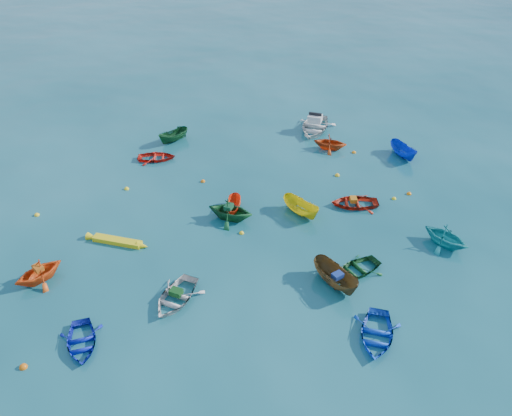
{
  "coord_description": "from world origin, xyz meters",
  "views": [
    {
      "loc": [
        0.79,
        -23.0,
        19.62
      ],
      "look_at": [
        0.0,
        5.0,
        0.4
      ],
      "focal_mm": 35.0,
      "sensor_mm": 36.0,
      "label": 1
    }
  ],
  "objects_px": {
    "kayak_yellow": "(118,243)",
    "dinghy_white_near": "(176,300)",
    "dinghy_blue_sw": "(82,345)",
    "dinghy_blue_se": "(376,338)",
    "motorboat_white": "(314,130)"
  },
  "relations": [
    {
      "from": "motorboat_white",
      "to": "dinghy_white_near",
      "type": "bearing_deg",
      "value": -96.87
    },
    {
      "from": "motorboat_white",
      "to": "kayak_yellow",
      "type": "bearing_deg",
      "value": -113.2
    },
    {
      "from": "dinghy_blue_sw",
      "to": "motorboat_white",
      "type": "height_order",
      "value": "motorboat_white"
    },
    {
      "from": "dinghy_blue_sw",
      "to": "dinghy_blue_se",
      "type": "height_order",
      "value": "dinghy_blue_se"
    },
    {
      "from": "kayak_yellow",
      "to": "dinghy_white_near",
      "type": "bearing_deg",
      "value": -124.28
    },
    {
      "from": "dinghy_white_near",
      "to": "kayak_yellow",
      "type": "xyz_separation_m",
      "value": [
        -4.5,
        4.91,
        0.0
      ]
    },
    {
      "from": "dinghy_blue_sw",
      "to": "dinghy_blue_se",
      "type": "distance_m",
      "value": 14.7
    },
    {
      "from": "dinghy_blue_se",
      "to": "kayak_yellow",
      "type": "height_order",
      "value": "dinghy_blue_se"
    },
    {
      "from": "dinghy_white_near",
      "to": "motorboat_white",
      "type": "bearing_deg",
      "value": 88.88
    },
    {
      "from": "dinghy_blue_sw",
      "to": "kayak_yellow",
      "type": "xyz_separation_m",
      "value": [
        -0.32,
        8.13,
        0.0
      ]
    },
    {
      "from": "motorboat_white",
      "to": "dinghy_blue_sw",
      "type": "bearing_deg",
      "value": -102.19
    },
    {
      "from": "dinghy_white_near",
      "to": "motorboat_white",
      "type": "xyz_separation_m",
      "value": [
        9.03,
        21.61,
        0.0
      ]
    },
    {
      "from": "dinghy_blue_sw",
      "to": "motorboat_white",
      "type": "relative_size",
      "value": 0.63
    },
    {
      "from": "dinghy_blue_sw",
      "to": "dinghy_white_near",
      "type": "bearing_deg",
      "value": 18.66
    },
    {
      "from": "dinghy_white_near",
      "to": "dinghy_blue_se",
      "type": "distance_m",
      "value": 10.76
    }
  ]
}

